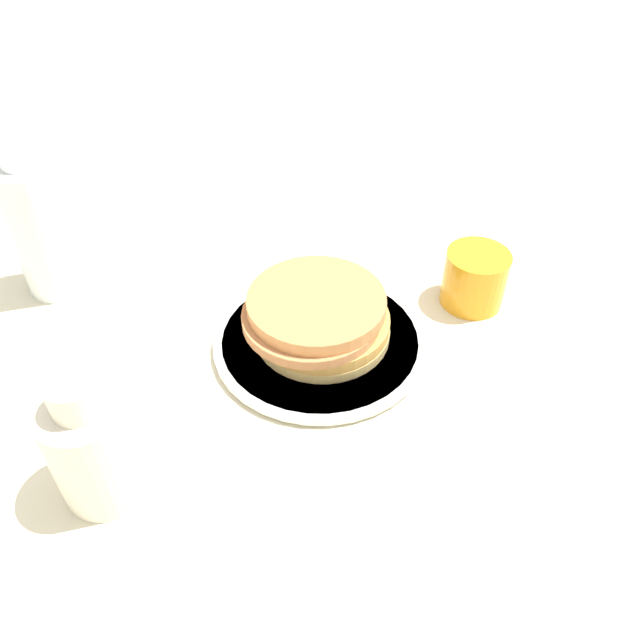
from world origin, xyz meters
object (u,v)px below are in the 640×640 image
water_bottle_near (41,229)px  juice_glass (475,278)px  cream_jug (94,445)px  pancake_stack (319,317)px  plate (320,341)px

water_bottle_near → juice_glass: bearing=-176.5°
juice_glass → cream_jug: 0.48m
pancake_stack → cream_jug: bearing=51.3°
pancake_stack → water_bottle_near: 0.36m
plate → juice_glass: size_ratio=3.18×
pancake_stack → cream_jug: 0.28m
pancake_stack → water_bottle_near: (0.35, -0.07, 0.05)m
pancake_stack → cream_jug: cream_jug is taller
plate → cream_jug: size_ratio=1.72×
juice_glass → water_bottle_near: size_ratio=0.41×
juice_glass → plate: bearing=29.8°
juice_glass → water_bottle_near: bearing=3.5°
pancake_stack → cream_jug: (0.18, 0.22, 0.02)m
plate → pancake_stack: 0.03m
plate → water_bottle_near: size_ratio=1.31×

